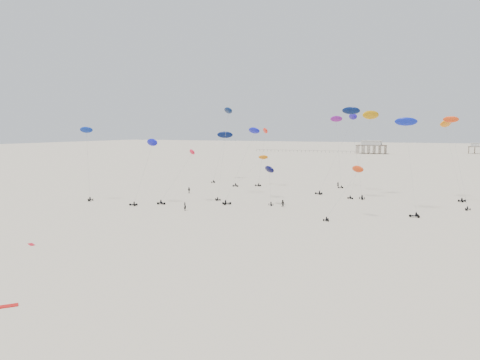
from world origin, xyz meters
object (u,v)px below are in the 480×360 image
at_px(pavilion_main, 371,148).
at_px(spectator_0, 185,211).
at_px(rig_9, 263,145).
at_px(rig_4, 353,129).
at_px(pavilion_small, 475,149).
at_px(rig_0, 87,152).

distance_m(pavilion_main, spectator_0, 266.47).
bearing_deg(rig_9, rig_4, -110.60).
height_order(pavilion_main, spectator_0, pavilion_main).
distance_m(pavilion_small, rig_4, 264.85).
height_order(pavilion_main, rig_0, rig_0).
bearing_deg(rig_4, pavilion_small, -110.04).
relative_size(pavilion_main, rig_9, 1.12).
distance_m(pavilion_small, rig_9, 257.29).
relative_size(pavilion_main, rig_0, 1.10).
relative_size(rig_4, rig_9, 1.30).
xyz_separation_m(rig_0, spectator_0, (30.73, -3.49, -12.35)).
distance_m(rig_9, spectator_0, 51.29).
bearing_deg(pavilion_small, pavilion_main, -156.80).
distance_m(rig_0, spectator_0, 33.31).
bearing_deg(pavilion_small, rig_4, -98.94).
xyz_separation_m(rig_0, rig_9, (30.36, 46.10, 0.71)).
xyz_separation_m(pavilion_small, spectator_0, (-71.58, -296.43, -3.49)).
xyz_separation_m(rig_4, rig_9, (-30.88, 14.38, -5.31)).
bearing_deg(spectator_0, pavilion_small, -78.68).
distance_m(pavilion_main, rig_0, 265.04).
bearing_deg(pavilion_small, rig_0, -109.25).
xyz_separation_m(pavilion_main, spectator_0, (-1.58, -266.43, -4.22)).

